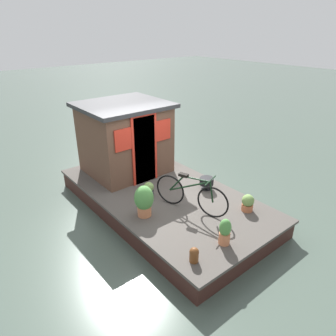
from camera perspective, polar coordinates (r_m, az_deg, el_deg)
name	(u,v)px	position (r m, az deg, el deg)	size (l,w,h in m)	color
ground_plane	(163,208)	(7.64, -0.96, -7.41)	(60.00, 60.00, 0.00)	#47564C
houseboat_deck	(163,200)	(7.52, -0.97, -5.93)	(5.40, 2.85, 0.46)	#4C4742
houseboat_cabin	(125,138)	(8.22, -7.92, 5.55)	(1.95, 2.14, 1.85)	brown
bicycle	(191,194)	(6.54, 4.21, -4.84)	(1.62, 0.68, 0.83)	black
potted_plant_fern	(149,190)	(7.10, -3.54, -4.05)	(0.24, 0.24, 0.38)	#38383D
potted_plant_basil	(144,200)	(6.38, -4.45, -5.98)	(0.40, 0.40, 0.68)	#C6754C
potted_plant_thyme	(225,232)	(5.73, 10.46, -11.46)	(0.22, 0.22, 0.52)	#C6754C
potted_plant_ivy	(248,203)	(6.82, 14.50, -6.23)	(0.26, 0.26, 0.38)	#B2603D
charcoal_grill	(207,182)	(7.49, 7.13, -2.51)	(0.34, 0.34, 0.30)	black
mooring_bollard	(194,254)	(5.36, 4.84, -15.62)	(0.16, 0.16, 0.28)	brown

